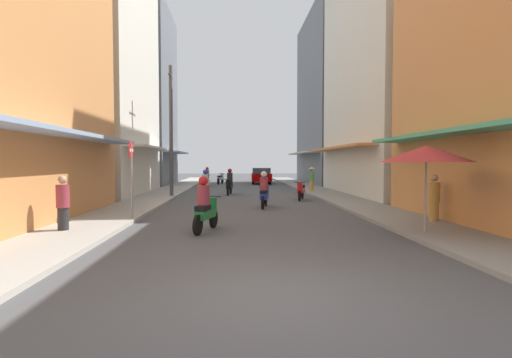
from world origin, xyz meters
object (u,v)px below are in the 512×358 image
(street_sign_no_entry, at_px, (131,170))
(motorbike_red, at_px, (301,190))
(motorbike_blue, at_px, (264,191))
(motorbike_black, at_px, (229,183))
(pedestrian_crossing, at_px, (312,178))
(pedestrian_far, at_px, (434,200))
(vendor_umbrella, at_px, (426,154))
(parked_car, at_px, (261,176))
(motorbike_silver, at_px, (221,178))
(motorbike_orange, at_px, (205,186))
(pedestrian_foreground, at_px, (63,205))
(motorbike_green, at_px, (206,207))
(motorbike_maroon, at_px, (207,178))
(utility_pole, at_px, (171,131))

(street_sign_no_entry, bearing_deg, motorbike_red, 45.45)
(motorbike_blue, relative_size, street_sign_no_entry, 0.68)
(motorbike_black, height_order, street_sign_no_entry, street_sign_no_entry)
(motorbike_blue, distance_m, pedestrian_crossing, 8.73)
(pedestrian_far, bearing_deg, vendor_umbrella, -123.77)
(motorbike_blue, height_order, parked_car, motorbike_blue)
(motorbike_red, height_order, motorbike_silver, same)
(motorbike_orange, distance_m, street_sign_no_entry, 8.00)
(motorbike_silver, bearing_deg, street_sign_no_entry, -95.45)
(motorbike_red, relative_size, pedestrian_foreground, 1.10)
(motorbike_green, bearing_deg, vendor_umbrella, -9.40)
(motorbike_green, bearing_deg, motorbike_black, 87.66)
(motorbike_red, relative_size, street_sign_no_entry, 0.66)
(parked_car, distance_m, pedestrian_crossing, 11.19)
(motorbike_silver, distance_m, street_sign_no_entry, 22.31)
(pedestrian_far, distance_m, pedestrian_crossing, 12.81)
(motorbike_blue, relative_size, motorbike_maroon, 0.99)
(utility_pole, bearing_deg, pedestrian_far, -45.26)
(utility_pole, bearing_deg, motorbike_orange, -26.46)
(utility_pole, bearing_deg, vendor_umbrella, -53.73)
(pedestrian_foreground, xyz_separation_m, street_sign_no_entry, (1.28, 2.16, 0.92))
(pedestrian_foreground, bearing_deg, street_sign_no_entry, 59.33)
(motorbike_green, bearing_deg, motorbike_red, 64.41)
(pedestrian_foreground, bearing_deg, motorbike_red, 48.29)
(motorbike_red, distance_m, pedestrian_far, 8.52)
(pedestrian_foreground, xyz_separation_m, utility_pole, (1.18, 10.84, 2.90))
(motorbike_maroon, height_order, vendor_umbrella, vendor_umbrella)
(motorbike_green, height_order, street_sign_no_entry, street_sign_no_entry)
(motorbike_orange, bearing_deg, street_sign_no_entry, -103.35)
(motorbike_blue, relative_size, motorbike_green, 1.02)
(motorbike_silver, bearing_deg, utility_pole, -99.32)
(motorbike_red, xyz_separation_m, street_sign_no_entry, (-6.80, -6.91, 1.21))
(motorbike_orange, bearing_deg, motorbike_green, -85.72)
(motorbike_blue, relative_size, motorbike_black, 0.99)
(street_sign_no_entry, bearing_deg, motorbike_silver, 84.55)
(motorbike_maroon, distance_m, pedestrian_crossing, 10.13)
(vendor_umbrella, bearing_deg, pedestrian_foreground, 175.46)
(motorbike_green, xyz_separation_m, parked_car, (3.27, 24.48, 0.04))
(motorbike_orange, relative_size, pedestrian_far, 1.15)
(motorbike_maroon, distance_m, pedestrian_far, 21.63)
(motorbike_orange, bearing_deg, motorbike_silver, 88.88)
(motorbike_green, height_order, motorbike_silver, motorbike_green)
(motorbike_blue, relative_size, motorbike_red, 1.02)
(motorbike_orange, bearing_deg, pedestrian_foreground, -107.49)
(pedestrian_far, bearing_deg, utility_pole, 134.74)
(parked_car, bearing_deg, pedestrian_crossing, -77.18)
(pedestrian_foreground, bearing_deg, motorbike_black, 71.05)
(pedestrian_crossing, height_order, utility_pole, utility_pole)
(motorbike_red, height_order, pedestrian_foreground, pedestrian_foreground)
(pedestrian_foreground, bearing_deg, motorbike_silver, 82.06)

